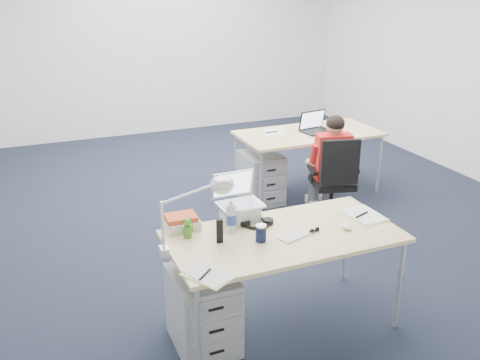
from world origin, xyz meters
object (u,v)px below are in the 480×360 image
Objects in this scene: office_chair at (332,198)px; sunglasses at (314,231)px; cordless_phone at (220,231)px; desk_near at (284,240)px; can_koozie at (261,233)px; silver_laptop at (240,199)px; computer_mouse at (346,227)px; dark_laptop at (318,122)px; desk_far at (309,136)px; desk_lamp at (186,216)px; headphones at (257,222)px; bear_figurine at (188,228)px; wireless_keyboard at (295,236)px; drawer_pedestal_far at (261,177)px; drawer_pedestal_near at (203,310)px; book_stack at (182,222)px; water_bottle at (231,216)px; far_cup at (330,125)px; seated_person at (328,166)px.

office_chair is 9.89× the size of sunglasses.
office_chair is 5.56× the size of cordless_phone.
office_chair is at bearing 47.32° from desk_near.
silver_laptop is at bearing 90.55° from can_koozie.
office_chair is at bearing 65.98° from computer_mouse.
dark_laptop reaches higher than sunglasses.
desk_far is at bearing 53.88° from can_koozie.
desk_lamp is at bearing 174.40° from can_koozie.
desk_lamp is (-2.11, -2.16, 0.30)m from desk_far.
desk_far is 2.50m from headphones.
wireless_keyboard is at bearing -8.29° from bear_figurine.
desk_far is at bearing 1.88° from drawer_pedestal_far.
dark_laptop is (1.63, 1.93, 0.10)m from headphones.
cordless_phone is (-0.26, 0.09, 0.02)m from can_koozie.
silver_laptop reaches higher than desk_far.
can_koozie is at bearing -114.82° from drawer_pedestal_far.
drawer_pedestal_near is 0.81m from silver_laptop.
wireless_keyboard is at bearing -31.22° from book_stack.
drawer_pedestal_near is at bearing -142.67° from dark_laptop.
water_bottle reaches higher than sunglasses.
water_bottle reaches higher than bear_figurine.
far_cup is (1.89, 2.21, -0.00)m from can_koozie.
dark_laptop is at bearing 38.23° from wireless_keyboard.
book_stack reaches higher than drawer_pedestal_far.
seated_person is 2.27m from book_stack.
sunglasses reaches higher than desk_far.
dark_laptop reaches higher than desk_far.
desk_lamp reaches higher than desk_far.
seated_person is 2.02× the size of drawer_pedestal_far.
desk_far is at bearing 64.00° from headphones.
sunglasses is (0.32, -0.26, -0.01)m from headphones.
book_stack is 0.45× the size of desk_lamp.
headphones is 0.53m from book_stack.
desk_far is (1.42, 2.18, 0.00)m from desk_near.
cordless_phone is (-1.72, -1.31, 0.55)m from office_chair.
desk_far is 2.91× the size of drawer_pedestal_near.
desk_lamp is at bearing 178.40° from desk_near.
desk_lamp is (-0.06, -0.33, 0.20)m from book_stack.
seated_person is 2.02× the size of drawer_pedestal_near.
far_cup is at bearing 49.42° from can_koozie.
desk_near is 0.46m from computer_mouse.
seated_person is 2.30m from cordless_phone.
water_bottle reaches higher than computer_mouse.
desk_lamp reaches higher than office_chair.
desk_near is 6.88× the size of water_bottle.
desk_far is 6.65× the size of wireless_keyboard.
wireless_keyboard is 0.98× the size of headphones.
sunglasses is (-0.23, 0.04, -0.01)m from computer_mouse.
can_koozie is 2.76m from dark_laptop.
office_chair is 9.60× the size of computer_mouse.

